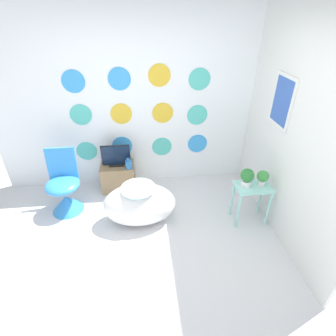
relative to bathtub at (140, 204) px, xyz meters
name	(u,v)px	position (x,y,z in m)	size (l,w,h in m)	color
ground_plane	(151,279)	(0.09, -0.92, -0.29)	(12.00, 12.00, 0.00)	silver
wall_back_dotted	(141,103)	(0.09, 1.02, 1.01)	(4.27, 0.05, 2.60)	white
wall_right	(284,124)	(1.74, 0.04, 1.02)	(0.06, 2.92, 2.60)	silver
bathtub	(140,204)	(0.00, 0.00, 0.00)	(0.94, 0.55, 0.57)	white
chair	(65,193)	(-1.02, 0.35, 0.00)	(0.46, 0.46, 0.89)	#338CE0
tv_cabinet	(118,177)	(-0.32, 0.79, -0.07)	(0.50, 0.36, 0.42)	#8E704C
tv	(116,156)	(-0.32, 0.79, 0.29)	(0.43, 0.12, 0.33)	black
vase	(129,164)	(-0.14, 0.68, 0.21)	(0.10, 0.10, 0.16)	#2D72B7
side_table	(252,194)	(1.44, -0.13, 0.15)	(0.45, 0.30, 0.56)	#99E0D8
potted_plant_left	(247,177)	(1.34, -0.11, 0.41)	(0.17, 0.17, 0.24)	white
potted_plant_right	(263,177)	(1.55, -0.12, 0.39)	(0.15, 0.15, 0.21)	white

